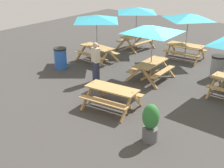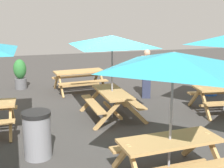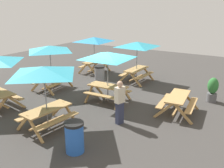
{
  "view_description": "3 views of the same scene",
  "coord_description": "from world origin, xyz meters",
  "views": [
    {
      "loc": [
        5.96,
        -10.97,
        4.89
      ],
      "look_at": [
        0.08,
        -3.35,
        0.9
      ],
      "focal_mm": 50.0,
      "sensor_mm": 36.0,
      "label": 1
    },
    {
      "loc": [
        2.06,
        7.79,
        2.98
      ],
      "look_at": [
        -0.35,
        -0.49,
        0.9
      ],
      "focal_mm": 50.0,
      "sensor_mm": 36.0,
      "label": 2
    },
    {
      "loc": [
        -9.35,
        -5.98,
        4.3
      ],
      "look_at": [
        -0.35,
        -0.49,
        0.9
      ],
      "focal_mm": 40.0,
      "sensor_mm": 36.0,
      "label": 3
    }
  ],
  "objects": [
    {
      "name": "ground_plane",
      "position": [
        0.0,
        0.0,
        0.0
      ],
      "size": [
        26.69,
        26.69,
        0.0
      ],
      "primitive_type": "plane",
      "color": "#3D3A38",
      "rests_on": "ground"
    },
    {
      "name": "picnic_table_0",
      "position": [
        -0.33,
        3.21,
        1.99
      ],
      "size": [
        2.13,
        2.13,
        2.34
      ],
      "rotation": [
        0.0,
        0.0,
        0.07
      ],
      "color": "tan",
      "rests_on": "ground"
    },
    {
      "name": "picnic_table_1",
      "position": [
        0.08,
        -3.35,
        0.56
      ],
      "size": [
        1.93,
        1.68,
        0.81
      ],
      "rotation": [
        0.0,
        0.0,
        0.1
      ],
      "color": "tan",
      "rests_on": "ground"
    },
    {
      "name": "picnic_table_2",
      "position": [
        -0.27,
        -0.22,
        1.99
      ],
      "size": [
        2.83,
        2.83,
        2.34
      ],
      "rotation": [
        0.0,
        0.0,
        1.6
      ],
      "color": "tan",
      "rests_on": "ground"
    },
    {
      "name": "trash_bin_blue",
      "position": [
        -4.29,
        -1.57,
        0.49
      ],
      "size": [
        0.59,
        0.59,
        0.98
      ],
      "color": "blue",
      "rests_on": "ground"
    },
    {
      "name": "trash_bin_gray",
      "position": [
        1.87,
        1.69,
        0.49
      ],
      "size": [
        0.59,
        0.59,
        0.98
      ],
      "color": "gray",
      "rests_on": "ground"
    },
    {
      "name": "potted_plant_0",
      "position": [
        2.18,
        -4.31,
        0.59
      ],
      "size": [
        0.48,
        0.48,
        1.14
      ],
      "color": "#59595B",
      "rests_on": "ground"
    },
    {
      "name": "person_standing",
      "position": [
        -1.95,
        -1.8,
        0.89
      ],
      "size": [
        0.41,
        0.32,
        1.67
      ],
      "rotation": [
        0.0,
        0.0,
        5.98
      ],
      "color": "#2D334C",
      "rests_on": "ground"
    }
  ]
}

